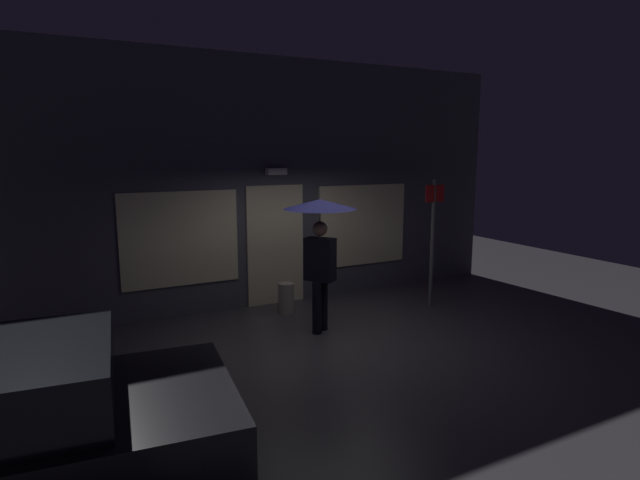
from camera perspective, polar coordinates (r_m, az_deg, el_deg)
The scene contains 5 objects.
ground_plane at distance 7.92m, azimuth 1.42°, elevation -10.95°, with size 18.00×18.00×0.00m, color #423F44.
building_facade at distance 9.54m, azimuth -5.41°, elevation 6.13°, with size 9.78×0.48×4.46m.
person_with_umbrella at distance 7.86m, azimuth -0.00°, elevation 0.98°, with size 1.11×1.11×2.09m.
street_sign_post at distance 9.48m, azimuth 12.35°, elevation 0.53°, with size 0.40×0.07×2.32m.
sidewalk_bollard at distance 9.09m, azimuth -3.76°, elevation -6.43°, with size 0.28×0.28×0.54m, color #B2A899.
Camera 1 is at (-3.61, -6.47, 2.79)m, focal length 28.95 mm.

